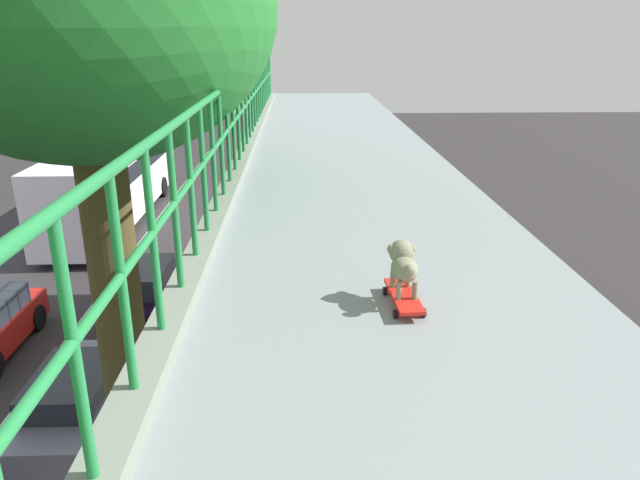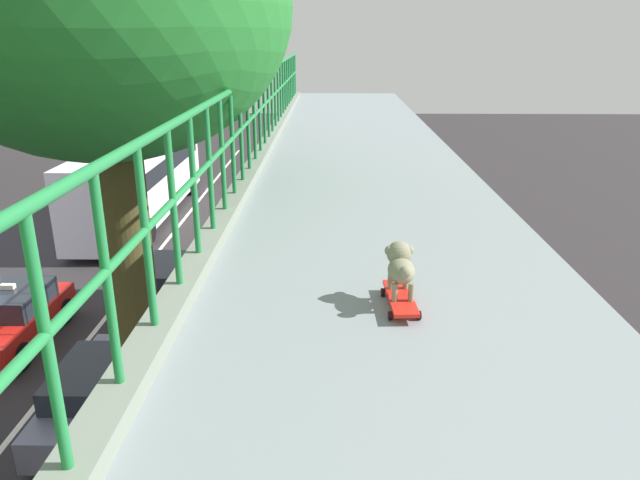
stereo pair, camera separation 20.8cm
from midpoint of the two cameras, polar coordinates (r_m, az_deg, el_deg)
name	(u,v)px [view 2 (the right image)]	position (r m, az deg, el deg)	size (l,w,h in m)	color
car_grey_fifth	(100,391)	(13.46, -20.09, -13.56)	(1.73, 4.06, 1.36)	slate
car_red_taxi_sixth	(10,319)	(17.41, -27.47, -6.77)	(1.93, 3.91, 1.61)	red
car_black_seventh	(170,285)	(17.98, -14.01, -4.24)	(1.79, 4.09, 1.46)	black
city_bus	(140,176)	(26.75, -16.83, 5.96)	(2.71, 11.63, 3.35)	white
roadside_tree_mid	(102,26)	(7.05, -19.53, 18.95)	(4.10, 4.10, 9.63)	#49411F
toy_skateboard	(400,298)	(3.76, 9.35, -5.61)	(0.22, 0.53, 0.08)	red
small_dog	(400,264)	(3.74, 9.37, -2.36)	(0.19, 0.38, 0.32)	gray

